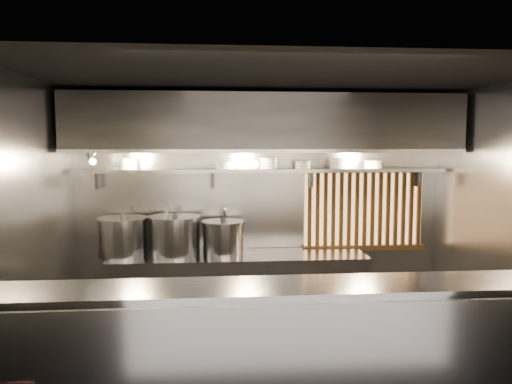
{
  "coord_description": "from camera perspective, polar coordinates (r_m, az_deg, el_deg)",
  "views": [
    {
      "loc": [
        -0.59,
        -4.62,
        2.19
      ],
      "look_at": [
        -0.14,
        0.55,
        1.7
      ],
      "focal_mm": 35.0,
      "sensor_mm": 36.0,
      "label": 1
    }
  ],
  "objects": [
    {
      "name": "bowl_stack_3",
      "position": [
        6.05,
        5.39,
        3.12
      ],
      "size": [
        0.2,
        0.2,
        0.09
      ],
      "color": "silver",
      "rests_on": "bowl_shelf"
    },
    {
      "name": "wall_back",
      "position": [
        6.2,
        0.57,
        -1.87
      ],
      "size": [
        4.5,
        0.0,
        4.5
      ],
      "primitive_type": "plane",
      "rotation": [
        1.57,
        0.0,
        0.0
      ],
      "color": "gray",
      "rests_on": "floor"
    },
    {
      "name": "exhaust_hood",
      "position": [
        5.76,
        0.97,
        7.78
      ],
      "size": [
        4.4,
        0.81,
        0.65
      ],
      "color": "#2D2D30",
      "rests_on": "ceiling"
    },
    {
      "name": "stock_pot_right",
      "position": [
        5.89,
        -3.77,
        -5.22
      ],
      "size": [
        0.63,
        0.63,
        0.44
      ],
      "rotation": [
        0.0,
        0.0,
        -0.3
      ],
      "color": "#949499",
      "rests_on": "cooking_bench"
    },
    {
      "name": "bowl_stack_5",
      "position": [
        6.26,
        13.25,
        3.08
      ],
      "size": [
        0.23,
        0.23,
        0.09
      ],
      "color": "silver",
      "rests_on": "bowl_shelf"
    },
    {
      "name": "pendant_bulb",
      "position": [
        5.85,
        -0.12,
        3.21
      ],
      "size": [
        0.09,
        0.09,
        0.19
      ],
      "color": "#2D2D30",
      "rests_on": "exhaust_hood"
    },
    {
      "name": "bowl_stack_4",
      "position": [
        6.14,
        9.39,
        3.28
      ],
      "size": [
        0.23,
        0.23,
        0.13
      ],
      "color": "silver",
      "rests_on": "bowl_shelf"
    },
    {
      "name": "bowl_stack_2",
      "position": [
        5.99,
        1.55,
        3.3
      ],
      "size": [
        0.23,
        0.23,
        0.13
      ],
      "color": "silver",
      "rests_on": "bowl_shelf"
    },
    {
      "name": "heat_lamp",
      "position": [
        5.63,
        -18.4,
        3.92
      ],
      "size": [
        0.25,
        0.35,
        0.2
      ],
      "color": "#949499",
      "rests_on": "exhaust_hood"
    },
    {
      "name": "faucet_left",
      "position": [
        6.08,
        -10.17,
        -2.99
      ],
      "size": [
        0.04,
        0.3,
        0.5
      ],
      "color": "silver",
      "rests_on": "wall_back"
    },
    {
      "name": "stock_pot_left",
      "position": [
        5.98,
        -14.98,
        -4.96
      ],
      "size": [
        0.68,
        0.68,
        0.49
      ],
      "rotation": [
        0.0,
        0.0,
        -0.21
      ],
      "color": "#949499",
      "rests_on": "cooking_bench"
    },
    {
      "name": "wood_screen",
      "position": [
        6.41,
        12.26,
        -1.93
      ],
      "size": [
        1.56,
        0.09,
        1.04
      ],
      "color": "#FFB972",
      "rests_on": "wall_back"
    },
    {
      "name": "faucet_right",
      "position": [
        6.06,
        -3.55,
        -2.95
      ],
      "size": [
        0.04,
        0.3,
        0.5
      ],
      "color": "silver",
      "rests_on": "wall_back"
    },
    {
      "name": "wall_left",
      "position": [
        4.98,
        -24.41,
        -4.19
      ],
      "size": [
        0.0,
        3.0,
        3.0
      ],
      "primitive_type": "plane",
      "rotation": [
        1.57,
        0.0,
        1.57
      ],
      "color": "gray",
      "rests_on": "floor"
    },
    {
      "name": "wall_right",
      "position": [
        5.48,
        26.38,
        -3.42
      ],
      "size": [
        0.0,
        3.0,
        3.0
      ],
      "primitive_type": "plane",
      "rotation": [
        1.57,
        0.0,
        -1.57
      ],
      "color": "gray",
      "rests_on": "floor"
    },
    {
      "name": "ceiling",
      "position": [
        4.7,
        2.38,
        12.89
      ],
      "size": [
        4.5,
        4.5,
        0.0
      ],
      "primitive_type": "plane",
      "rotation": [
        3.14,
        0.0,
        0.0
      ],
      "color": "black",
      "rests_on": "wall_back"
    },
    {
      "name": "serving_counter",
      "position": [
        4.05,
        4.05,
        -18.21
      ],
      "size": [
        4.5,
        0.56,
        1.13
      ],
      "color": "#949499",
      "rests_on": "floor"
    },
    {
      "name": "bowl_shelf",
      "position": [
        5.98,
        0.74,
        2.48
      ],
      "size": [
        4.4,
        0.34,
        0.04
      ],
      "primitive_type": "cube",
      "color": "#949499",
      "rests_on": "wall_back"
    },
    {
      "name": "bowl_stack_0",
      "position": [
        6.03,
        -14.33,
        3.15
      ],
      "size": [
        0.22,
        0.22,
        0.13
      ],
      "color": "silver",
      "rests_on": "bowl_shelf"
    },
    {
      "name": "stock_pot_mid",
      "position": [
        5.9,
        -9.25,
        -4.94
      ],
      "size": [
        0.69,
        0.69,
        0.5
      ],
      "rotation": [
        0.0,
        0.0,
        -0.15
      ],
      "color": "#949499",
      "rests_on": "cooking_bench"
    },
    {
      "name": "cooking_bench",
      "position": [
        6.02,
        -1.99,
        -11.36
      ],
      "size": [
        3.0,
        0.7,
        0.9
      ],
      "primitive_type": "cube",
      "color": "#949499",
      "rests_on": "floor"
    },
    {
      "name": "bowl_stack_1",
      "position": [
        5.95,
        -3.54,
        3.1
      ],
      "size": [
        0.23,
        0.23,
        0.09
      ],
      "color": "silver",
      "rests_on": "bowl_shelf"
    },
    {
      "name": "floor",
      "position": [
        5.15,
        2.25,
        -19.72
      ],
      "size": [
        4.5,
        4.5,
        0.0
      ],
      "primitive_type": "plane",
      "color": "black",
      "rests_on": "ground"
    }
  ]
}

